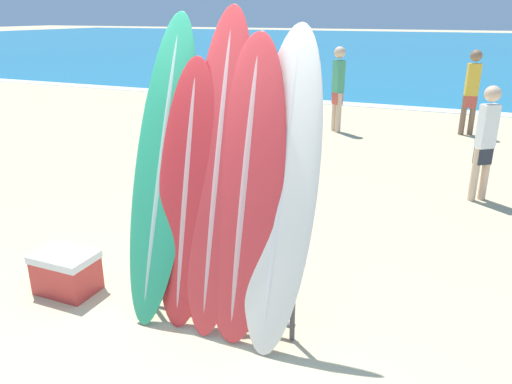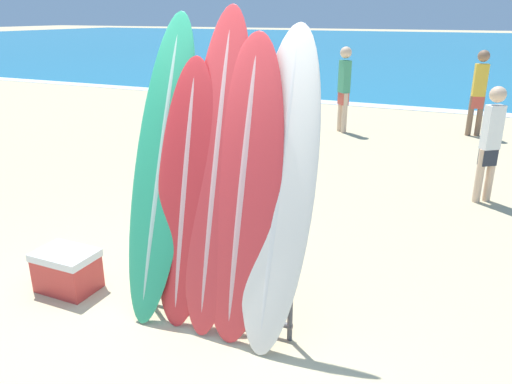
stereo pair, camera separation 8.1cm
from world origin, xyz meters
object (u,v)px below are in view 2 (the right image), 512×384
person_far_left (479,90)px  cooler_box (67,270)px  surfboard_rack (214,271)px  surfboard_slot_1 (185,195)px  surfboard_slot_3 (243,192)px  surfboard_slot_0 (161,169)px  surfboard_slot_2 (216,175)px  surfboard_slot_4 (279,192)px  person_mid_beach (344,86)px  person_near_water (490,141)px

person_far_left → cooler_box: person_far_left is taller
surfboard_rack → surfboard_slot_1: bearing=174.3°
surfboard_rack → surfboard_slot_3: 0.72m
surfboard_slot_0 → surfboard_slot_2: bearing=-2.8°
surfboard_slot_0 → surfboard_slot_3: bearing=-4.1°
surfboard_slot_0 → surfboard_slot_4: (1.02, -0.02, -0.04)m
surfboard_slot_4 → person_mid_beach: bearing=101.2°
surfboard_slot_2 → surfboard_slot_4: bearing=0.2°
surfboard_slot_1 → person_mid_beach: size_ratio=1.20×
person_near_water → person_far_left: (-0.26, 4.05, 0.10)m
surfboard_slot_4 → cooler_box: surfboard_slot_4 is taller
person_near_water → person_mid_beach: (-2.81, 3.29, 0.12)m
person_mid_beach → cooler_box: bearing=133.1°
surfboard_rack → surfboard_slot_4: surfboard_slot_4 is taller
surfboard_slot_4 → surfboard_slot_3: bearing=-173.5°
surfboard_slot_2 → surfboard_slot_4: size_ratio=1.05×
person_mid_beach → person_far_left: 2.66m
person_near_water → person_mid_beach: bearing=-87.5°
surfboard_slot_3 → person_far_left: (1.42, 7.89, -0.21)m
person_far_left → surfboard_slot_0: bearing=60.4°
surfboard_rack → surfboard_slot_4: size_ratio=0.57×
surfboard_rack → surfboard_slot_3: size_ratio=0.59×
surfboard_slot_0 → surfboard_slot_1: surfboard_slot_0 is taller
surfboard_slot_1 → surfboard_slot_4: bearing=4.1°
surfboard_slot_3 → person_near_water: bearing=66.3°
surfboard_slot_2 → cooler_box: bearing=-172.1°
surfboard_slot_3 → person_mid_beach: (-1.13, 7.12, -0.18)m
surfboard_slot_1 → surfboard_slot_2: surfboard_slot_2 is taller
surfboard_slot_0 → surfboard_slot_2: surfboard_slot_2 is taller
surfboard_slot_3 → person_far_left: surfboard_slot_3 is taller
surfboard_slot_1 → surfboard_slot_4: surfboard_slot_4 is taller
surfboard_rack → surfboard_slot_1: surfboard_slot_1 is taller
surfboard_slot_1 → surfboard_slot_3: 0.49m
surfboard_slot_1 → person_mid_beach: (-0.64, 7.14, -0.09)m
surfboard_slot_0 → person_near_water: surfboard_slot_0 is taller
surfboard_slot_0 → person_near_water: (2.43, 3.78, -0.37)m
surfboard_slot_4 → surfboard_slot_2: bearing=-179.8°
surfboard_slot_0 → cooler_box: 1.40m
person_mid_beach → cooler_box: person_mid_beach is taller
surfboard_slot_3 → person_near_water: 4.19m
surfboard_slot_2 → surfboard_slot_3: size_ratio=1.08×
surfboard_slot_3 → surfboard_slot_4: (0.27, 0.03, 0.03)m
surfboard_rack → person_near_water: 4.34m
person_near_water → cooler_box: (-3.37, -4.00, -0.64)m
surfboard_slot_2 → person_near_water: bearing=63.2°
person_far_left → cooler_box: bearing=54.8°
surfboard_slot_1 → person_mid_beach: surfboard_slot_1 is taller
surfboard_slot_2 → person_mid_beach: bearing=97.1°
surfboard_slot_2 → surfboard_slot_4: (0.51, 0.00, -0.06)m
person_near_water → surfboard_rack: bearing=25.8°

